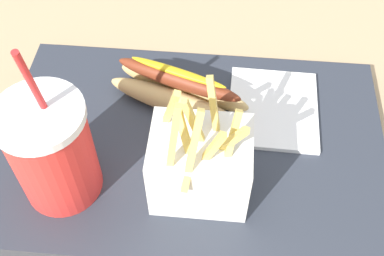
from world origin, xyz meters
The scene contains 7 objects.
ground_plane centered at (0.00, 0.00, -0.01)m, with size 2.40×2.40×0.02m, color tan.
food_tray centered at (0.00, 0.00, 0.01)m, with size 0.48×0.32×0.02m, color #2D333D.
soda_cup centered at (-0.14, -0.07, 0.09)m, with size 0.09×0.09×0.22m.
fries_basket centered at (0.01, -0.06, 0.07)m, with size 0.11×0.09×0.17m.
hot_dog_1 centered at (-0.02, 0.06, 0.04)m, with size 0.19×0.11×0.06m.
ketchup_cup_1 centered at (-0.20, 0.01, 0.03)m, with size 0.04×0.04×0.02m.
napkin_stack centered at (0.10, 0.06, 0.02)m, with size 0.12×0.13×0.01m, color white.
Camera 1 is at (0.03, -0.36, 0.51)m, focal length 45.28 mm.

